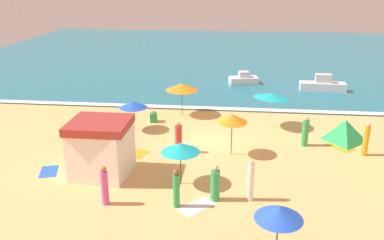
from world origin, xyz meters
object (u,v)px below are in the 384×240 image
object	(u,v)px
beachgoer_7	(176,188)
beach_umbrella_0	(232,118)
beach_umbrella_5	(180,148)
beachgoer_5	(215,184)
beach_umbrella_4	(182,87)
beach_umbrella_1	(279,212)
beachgoer_2	(93,130)
beachgoer_3	(366,139)
small_boat_0	(244,79)
beach_umbrella_2	(133,105)
beachgoer_8	(179,138)
lifeguard_cabana	(101,148)
beachgoer_0	(105,186)
beachgoer_4	(251,181)
beachgoer_6	(305,132)
beachgoer_1	(153,117)
beach_tent	(345,130)
small_boat_1	(323,85)
beach_umbrella_3	(272,96)

from	to	relation	value
beachgoer_7	beach_umbrella_0	bearing A→B (deg)	68.66
beach_umbrella_5	beachgoer_5	bearing A→B (deg)	-37.74
beach_umbrella_4	beach_umbrella_1	bearing A→B (deg)	-70.67
beachgoer_2	beachgoer_3	size ratio (longest dim) A/B	0.83
beach_umbrella_1	beachgoer_2	bearing A→B (deg)	135.98
beachgoer_2	small_boat_0	distance (m)	16.92
beach_umbrella_2	beach_umbrella_5	xyz separation A→B (m)	(3.85, -6.66, 0.17)
beach_umbrella_0	beachgoer_8	size ratio (longest dim) A/B	1.31
lifeguard_cabana	beachgoer_3	xyz separation A→B (m)	(13.31, 3.73, -0.49)
beach_umbrella_5	beachgoer_0	world-z (taller)	beach_umbrella_5
beachgoer_4	beachgoer_6	world-z (taller)	beachgoer_4
beachgoer_1	small_boat_0	world-z (taller)	small_boat_0
beachgoer_8	beachgoer_4	bearing A→B (deg)	-51.16
lifeguard_cabana	beach_tent	bearing A→B (deg)	24.45
beach_umbrella_0	beachgoer_0	world-z (taller)	beach_umbrella_0
beach_umbrella_2	beachgoer_7	xyz separation A→B (m)	(3.94, -8.66, -0.81)
small_boat_0	beach_umbrella_4	bearing A→B (deg)	-115.69
beachgoer_7	small_boat_1	world-z (taller)	beachgoer_7
beachgoer_0	beach_umbrella_4	bearing A→B (deg)	82.15
beach_umbrella_1	beachgoer_7	distance (m)	4.95
beach_umbrella_3	beach_umbrella_5	bearing A→B (deg)	-119.73
beach_umbrella_0	beachgoer_6	size ratio (longest dim) A/B	1.35
beach_umbrella_3	beachgoer_4	world-z (taller)	beach_umbrella_3
beachgoer_1	beachgoer_4	bearing A→B (deg)	-56.95
beach_umbrella_3	beachgoer_0	xyz separation A→B (m)	(-7.55, -10.26, -1.23)
beach_umbrella_0	beachgoer_1	world-z (taller)	beach_umbrella_0
beachgoer_4	beachgoer_1	bearing A→B (deg)	123.05
beach_umbrella_3	beachgoer_1	world-z (taller)	beach_umbrella_3
beachgoer_6	beachgoer_3	bearing A→B (deg)	-18.32
lifeguard_cabana	beach_umbrella_0	world-z (taller)	lifeguard_cabana
beachgoer_8	beach_umbrella_3	bearing A→B (deg)	41.12
beach_umbrella_2	beachgoer_7	distance (m)	9.55
beachgoer_8	small_boat_1	xyz separation A→B (m)	(10.15, 13.53, -0.26)
beachgoer_8	beach_umbrella_0	bearing A→B (deg)	0.28
lifeguard_cabana	beachgoer_6	world-z (taller)	lifeguard_cabana
beach_umbrella_4	beach_umbrella_2	bearing A→B (deg)	-128.62
beachgoer_6	beach_umbrella_0	bearing A→B (deg)	-157.49
beach_umbrella_2	beachgoer_6	size ratio (longest dim) A/B	1.08
beach_umbrella_4	beachgoer_4	xyz separation A→B (m)	(4.42, -11.03, -1.10)
beach_umbrella_4	beachgoer_8	xyz separation A→B (m)	(0.66, -6.36, -1.17)
beachgoer_7	beachgoer_6	bearing A→B (deg)	49.12
beach_umbrella_0	beachgoer_8	distance (m)	3.12
beachgoer_3	small_boat_0	xyz separation A→B (m)	(-6.35, 14.60, -0.45)
beach_umbrella_3	small_boat_1	distance (m)	10.33
beachgoer_0	beach_umbrella_3	bearing A→B (deg)	53.62
beach_umbrella_5	beachgoer_6	bearing A→B (deg)	39.54
small_boat_0	beachgoer_8	bearing A→B (deg)	-103.42
beach_tent	beachgoer_4	bearing A→B (deg)	-127.22
lifeguard_cabana	small_boat_1	size ratio (longest dim) A/B	0.75
beach_tent	beachgoer_0	world-z (taller)	beachgoer_0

